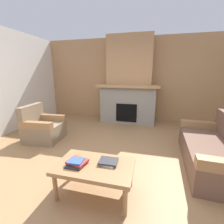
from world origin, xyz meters
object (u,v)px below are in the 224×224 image
at_px(coffee_table, 95,168).
at_px(armchair, 43,128).
at_px(fireplace, 129,86).
at_px(couch, 215,151).

bearing_deg(coffee_table, armchair, 143.94).
xyz_separation_m(fireplace, couch, (1.83, -2.21, -0.88)).
relative_size(fireplace, armchair, 3.18).
bearing_deg(couch, armchair, 176.52).
distance_m(fireplace, couch, 3.00).
height_order(armchair, coffee_table, armchair).
distance_m(armchair, coffee_table, 2.25).
height_order(couch, coffee_table, couch).
xyz_separation_m(fireplace, coffee_table, (0.05, -3.31, -0.79)).
xyz_separation_m(couch, coffee_table, (-1.78, -1.10, 0.09)).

